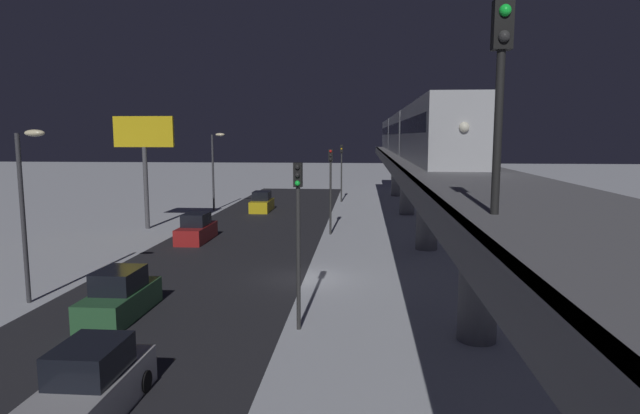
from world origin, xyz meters
TOP-DOWN VIEW (x-y plane):
  - ground_plane at (0.00, 0.00)m, footprint 240.00×240.00m
  - avenue_asphalt at (5.34, 0.00)m, footprint 11.00×94.97m
  - elevated_railway at (-7.25, 0.00)m, footprint 5.00×94.97m
  - subway_train at (-7.34, -23.55)m, footprint 2.94×55.47m
  - rail_signal at (-5.71, 16.54)m, footprint 0.36×0.41m
  - sedan_silver at (3.94, 14.14)m, footprint 1.91×4.39m
  - sedan_green at (6.74, 6.44)m, footprint 1.80×4.57m
  - sedan_yellow at (6.74, -24.74)m, footprint 1.80×4.16m
  - sedan_red at (8.54, -9.49)m, footprint 1.80×4.60m
  - traffic_light_near at (-0.76, 7.37)m, footprint 0.32×0.44m
  - traffic_light_mid at (-0.76, -12.74)m, footprint 0.32×0.44m
  - traffic_light_far at (-0.76, -32.85)m, footprint 0.32×0.44m
  - commercial_billboard at (14.04, -14.18)m, footprint 4.80×0.36m
  - street_lamp_near at (11.42, 5.00)m, footprint 1.35×0.44m
  - street_lamp_far at (11.42, -25.00)m, footprint 1.35×0.44m

SIDE VIEW (x-z plane):
  - ground_plane at x=0.00m, z-range 0.00..0.00m
  - avenue_asphalt at x=5.34m, z-range 0.00..0.01m
  - sedan_silver at x=3.94m, z-range -0.20..1.77m
  - sedan_green at x=6.74m, z-range -0.19..1.78m
  - sedan_yellow at x=6.74m, z-range -0.19..1.78m
  - sedan_red at x=8.54m, z-range -0.19..1.78m
  - traffic_light_near at x=-0.76m, z-range 1.00..7.40m
  - traffic_light_mid at x=-0.76m, z-range 1.00..7.40m
  - traffic_light_far at x=-0.76m, z-range 1.00..7.40m
  - street_lamp_near at x=11.42m, z-range 0.99..8.64m
  - street_lamp_far at x=11.42m, z-range 0.99..8.64m
  - elevated_railway at x=-7.25m, z-range 2.15..8.02m
  - commercial_billboard at x=14.04m, z-range 2.38..11.28m
  - subway_train at x=-7.34m, z-range 5.95..9.35m
  - rail_signal at x=-5.71m, z-range 6.60..10.60m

